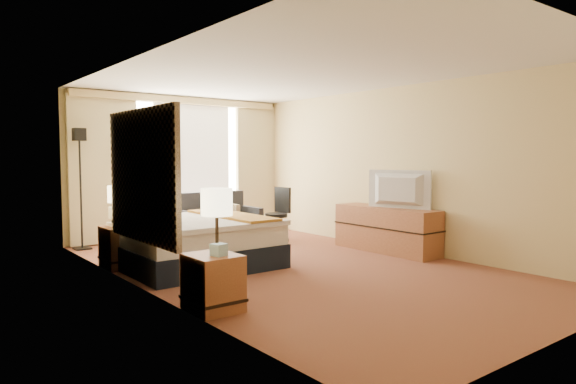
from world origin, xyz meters
TOP-DOWN VIEW (x-y plane):
  - floor at (0.00, 0.00)m, footprint 4.20×7.00m
  - ceiling at (0.00, 0.00)m, footprint 4.20×7.00m
  - wall_back at (0.00, 3.50)m, footprint 4.20×0.02m
  - wall_front at (0.00, -3.50)m, footprint 4.20×0.02m
  - wall_left at (-2.10, 0.00)m, footprint 0.02×7.00m
  - wall_right at (2.10, 0.00)m, footprint 0.02×7.00m
  - headboard at (-2.06, 0.20)m, footprint 0.06×1.85m
  - nightstand_left at (-1.87, -1.05)m, footprint 0.45×0.52m
  - nightstand_right at (-1.87, 1.45)m, footprint 0.45×0.52m
  - media_dresser at (1.83, 0.00)m, footprint 0.50×1.80m
  - window at (0.25, 3.47)m, footprint 2.30×0.02m
  - curtains at (-0.00, 3.39)m, footprint 4.12×0.19m
  - bed at (-1.06, 0.85)m, footprint 1.91×1.75m
  - loveseat at (0.25, 2.49)m, footprint 1.38×0.75m
  - floor_lamp at (-1.90, 3.13)m, footprint 0.25×0.25m
  - desk_chair at (1.16, 1.94)m, footprint 0.46×0.46m
  - lamp_left at (-1.84, -1.08)m, footprint 0.30×0.30m
  - lamp_right at (-1.89, 1.46)m, footprint 0.26×0.26m
  - tissue_box at (-1.85, -1.14)m, footprint 0.15×0.15m
  - telephone at (-1.83, 1.56)m, footprint 0.20×0.17m
  - television at (1.78, -0.23)m, footprint 0.39×1.02m

SIDE VIEW (x-z plane):
  - floor at x=0.00m, z-range -0.01..0.01m
  - nightstand_left at x=-1.87m, z-range 0.00..0.55m
  - nightstand_right at x=-1.87m, z-range 0.00..0.55m
  - loveseat at x=0.25m, z-range -0.15..0.71m
  - bed at x=-1.06m, z-range -0.12..0.80m
  - media_dresser at x=1.83m, z-range 0.00..0.70m
  - desk_chair at x=1.16m, z-range -0.05..0.89m
  - telephone at x=-1.83m, z-range 0.55..0.62m
  - tissue_box at x=-1.85m, z-range 0.55..0.67m
  - lamp_right at x=-1.89m, z-range 0.70..1.25m
  - television at x=1.78m, z-range 0.70..1.29m
  - lamp_left at x=-1.84m, z-range 0.73..1.37m
  - headboard at x=-2.06m, z-range 0.53..2.03m
  - wall_back at x=0.00m, z-range 0.00..2.60m
  - wall_front at x=0.00m, z-range 0.00..2.60m
  - wall_left at x=-2.10m, z-range 0.00..2.60m
  - wall_right at x=2.10m, z-range 0.00..2.60m
  - window at x=0.25m, z-range 0.17..2.47m
  - floor_lamp at x=-1.90m, z-range 0.40..2.35m
  - curtains at x=0.00m, z-range 0.13..2.69m
  - ceiling at x=0.00m, z-range 2.59..2.61m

